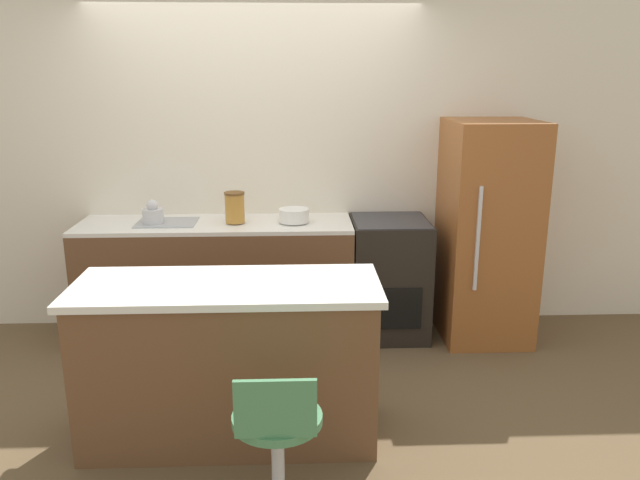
{
  "coord_description": "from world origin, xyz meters",
  "views": [
    {
      "loc": [
        0.3,
        -4.26,
        2.02
      ],
      "look_at": [
        0.45,
        -0.38,
        0.96
      ],
      "focal_mm": 35.0,
      "sensor_mm": 36.0,
      "label": 1
    }
  ],
  "objects_px": {
    "refrigerator": "(487,232)",
    "stool_chair": "(277,447)",
    "oven_range": "(389,278)",
    "mixing_bowl": "(294,215)",
    "kettle": "(153,214)"
  },
  "relations": [
    {
      "from": "kettle",
      "to": "stool_chair",
      "type": "bearing_deg",
      "value": -65.11
    },
    {
      "from": "stool_chair",
      "to": "oven_range",
      "type": "bearing_deg",
      "value": 68.9
    },
    {
      "from": "oven_range",
      "to": "mixing_bowl",
      "type": "height_order",
      "value": "mixing_bowl"
    },
    {
      "from": "stool_chair",
      "to": "mixing_bowl",
      "type": "relative_size",
      "value": 3.55
    },
    {
      "from": "stool_chair",
      "to": "kettle",
      "type": "height_order",
      "value": "kettle"
    },
    {
      "from": "refrigerator",
      "to": "kettle",
      "type": "distance_m",
      "value": 2.51
    },
    {
      "from": "oven_range",
      "to": "kettle",
      "type": "distance_m",
      "value": 1.86
    },
    {
      "from": "refrigerator",
      "to": "stool_chair",
      "type": "distance_m",
      "value": 2.61
    },
    {
      "from": "refrigerator",
      "to": "stool_chair",
      "type": "height_order",
      "value": "refrigerator"
    },
    {
      "from": "oven_range",
      "to": "refrigerator",
      "type": "xyz_separation_m",
      "value": [
        0.73,
        -0.05,
        0.38
      ]
    },
    {
      "from": "stool_chair",
      "to": "kettle",
      "type": "bearing_deg",
      "value": 114.89
    },
    {
      "from": "refrigerator",
      "to": "mixing_bowl",
      "type": "relative_size",
      "value": 7.49
    },
    {
      "from": "oven_range",
      "to": "mixing_bowl",
      "type": "xyz_separation_m",
      "value": [
        -0.73,
        -0.03,
        0.51
      ]
    },
    {
      "from": "mixing_bowl",
      "to": "refrigerator",
      "type": "bearing_deg",
      "value": -0.88
    },
    {
      "from": "kettle",
      "to": "mixing_bowl",
      "type": "bearing_deg",
      "value": 0.0
    }
  ]
}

